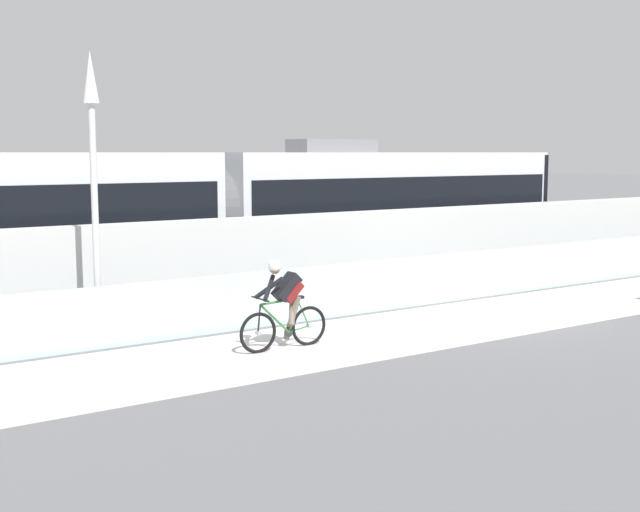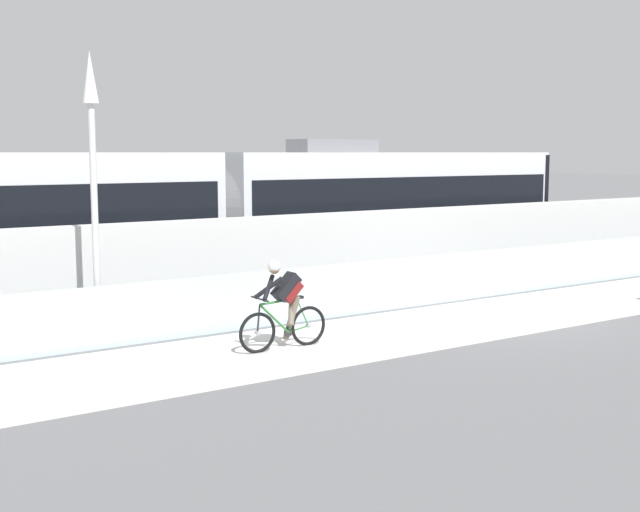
% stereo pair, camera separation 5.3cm
% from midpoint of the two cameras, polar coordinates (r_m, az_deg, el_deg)
% --- Properties ---
extents(ground_plane, '(200.00, 200.00, 0.00)m').
position_cam_midpoint_polar(ground_plane, '(18.10, 12.53, -4.01)').
color(ground_plane, slate).
extents(bike_path_deck, '(32.00, 3.20, 0.01)m').
position_cam_midpoint_polar(bike_path_deck, '(18.10, 12.53, -3.99)').
color(bike_path_deck, silver).
rests_on(bike_path_deck, ground).
extents(glass_parapet, '(32.00, 0.05, 1.12)m').
position_cam_midpoint_polar(glass_parapet, '(19.30, 8.58, -1.54)').
color(glass_parapet, silver).
rests_on(glass_parapet, ground).
extents(concrete_barrier_wall, '(32.00, 0.36, 2.04)m').
position_cam_midpoint_polar(concrete_barrier_wall, '(20.58, 5.21, 0.35)').
color(concrete_barrier_wall, silver).
rests_on(concrete_barrier_wall, ground).
extents(tram_rail_near, '(32.00, 0.08, 0.01)m').
position_cam_midpoint_polar(tram_rail_near, '(22.68, 1.21, -1.59)').
color(tram_rail_near, '#595654').
rests_on(tram_rail_near, ground).
extents(tram_rail_far, '(32.00, 0.08, 0.01)m').
position_cam_midpoint_polar(tram_rail_far, '(23.85, -0.79, -1.16)').
color(tram_rail_far, '#595654').
rests_on(tram_rail_far, ground).
extents(tram, '(22.56, 2.54, 3.81)m').
position_cam_midpoint_polar(tram, '(21.32, -7.42, 2.90)').
color(tram, silver).
rests_on(tram, ground).
extents(cyclist_on_bike, '(1.77, 0.58, 1.61)m').
position_cam_midpoint_polar(cyclist_on_bike, '(14.52, -2.42, -3.44)').
color(cyclist_on_bike, black).
rests_on(cyclist_on_bike, ground).
extents(lamp_post_antenna, '(0.28, 0.28, 5.20)m').
position_cam_midpoint_polar(lamp_post_antenna, '(15.12, -15.28, 6.30)').
color(lamp_post_antenna, gray).
rests_on(lamp_post_antenna, ground).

